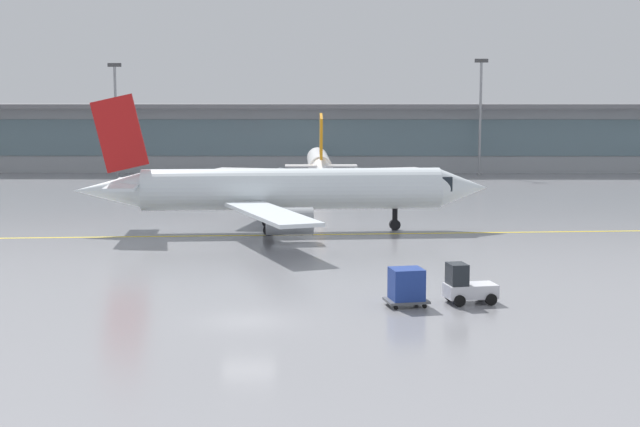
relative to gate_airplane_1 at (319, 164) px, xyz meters
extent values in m
plane|color=gray|center=(-2.66, -68.14, -2.65)|extent=(400.00, 400.00, 0.00)
cube|color=yellow|center=(-1.73, -40.26, -2.65)|extent=(109.61, 10.01, 0.01)
cube|color=#9EA3A8|center=(-2.66, 22.75, 1.85)|extent=(200.05, 8.00, 9.00)
cube|color=slate|center=(-2.66, 18.67, 2.30)|extent=(192.04, 0.16, 5.04)
cube|color=slate|center=(-2.66, 21.25, 6.65)|extent=(208.05, 11.00, 0.60)
cylinder|color=white|center=(-0.01, 0.34, 0.09)|extent=(3.29, 19.25, 2.66)
cone|color=white|center=(-0.38, 11.52, 0.09)|extent=(2.63, 3.28, 2.53)
cube|color=black|center=(-0.31, 9.39, 0.42)|extent=(2.15, 2.46, 0.93)
cone|color=white|center=(0.37, -11.37, 0.09)|extent=(2.40, 4.33, 2.26)
cube|color=white|center=(-6.77, -1.44, -0.65)|extent=(11.25, 5.12, 0.22)
cylinder|color=#999EA3|center=(-4.62, -0.20, -1.39)|extent=(1.74, 2.87, 1.64)
cube|color=white|center=(6.85, -1.00, -0.65)|extent=(11.20, 5.76, 0.22)
cylinder|color=#999EA3|center=(4.62, 0.10, -1.39)|extent=(1.74, 2.87, 1.64)
cube|color=orange|center=(0.34, -10.52, 3.69)|extent=(0.40, 3.60, 5.01)
cube|color=white|center=(-1.62, -10.27, 0.49)|extent=(3.98, 2.01, 0.19)
cube|color=white|center=(2.29, -10.14, 0.49)|extent=(3.98, 2.01, 0.19)
cylinder|color=black|center=(-0.23, 7.05, -1.95)|extent=(0.34, 0.34, 1.41)
cylinder|color=black|center=(-0.23, 7.05, -2.30)|extent=(0.45, 0.72, 0.70)
cylinder|color=black|center=(-1.76, -1.28, -1.95)|extent=(0.34, 0.34, 1.41)
cylinder|color=black|center=(-1.76, -1.28, -2.30)|extent=(0.45, 0.72, 0.70)
cylinder|color=black|center=(1.84, -1.16, -1.95)|extent=(0.34, 0.34, 1.41)
cylinder|color=black|center=(1.84, -1.16, -2.30)|extent=(0.45, 0.72, 0.70)
cylinder|color=white|center=(-1.73, -38.26, 0.71)|extent=(23.70, 5.31, 3.26)
cone|color=white|center=(11.92, -37.06, 0.71)|extent=(4.17, 3.43, 3.10)
cube|color=black|center=(9.32, -37.29, 1.11)|extent=(3.15, 2.79, 1.14)
cone|color=white|center=(-16.04, -39.52, 0.71)|extent=(5.45, 3.22, 2.77)
cube|color=white|center=(-4.38, -30.11, -0.19)|extent=(5.58, 13.78, 0.27)
cylinder|color=#999EA3|center=(-2.71, -32.66, -1.10)|extent=(3.62, 2.31, 2.02)
cube|color=white|center=(-2.91, -46.75, -0.19)|extent=(7.70, 13.65, 0.27)
cylinder|color=#999EA3|center=(-1.71, -43.94, -1.10)|extent=(3.62, 2.31, 2.02)
cube|color=red|center=(-15.00, -39.43, 5.12)|extent=(4.41, 0.73, 6.15)
cube|color=white|center=(-14.83, -37.00, 1.20)|extent=(2.72, 4.98, 0.23)
cube|color=white|center=(-14.40, -41.78, 1.20)|extent=(2.72, 4.98, 0.23)
cylinder|color=black|center=(6.46, -37.54, -1.79)|extent=(0.42, 0.42, 1.73)
cylinder|color=black|center=(6.46, -37.54, -2.22)|extent=(0.91, 0.60, 0.86)
cylinder|color=black|center=(-3.84, -36.23, -1.79)|extent=(0.42, 0.42, 1.73)
cylinder|color=black|center=(-3.84, -36.23, -2.22)|extent=(0.91, 0.60, 0.86)
cylinder|color=black|center=(-3.45, -40.63, -1.79)|extent=(0.42, 0.42, 1.73)
cylinder|color=black|center=(-3.45, -40.63, -2.22)|extent=(0.91, 0.60, 0.86)
cube|color=silver|center=(8.49, -64.13, -2.00)|extent=(2.83, 1.90, 0.70)
cube|color=#1E2328|center=(7.76, -64.28, -1.10)|extent=(1.14, 1.40, 1.10)
cylinder|color=black|center=(9.18, -63.27, -2.35)|extent=(0.63, 0.34, 0.60)
cylinder|color=black|center=(9.47, -64.64, -2.35)|extent=(0.63, 0.34, 0.60)
cylinder|color=black|center=(7.52, -63.62, -2.35)|extent=(0.63, 0.34, 0.60)
cylinder|color=black|center=(7.81, -64.99, -2.35)|extent=(0.63, 0.34, 0.60)
cube|color=#595B60|center=(5.12, -64.84, -2.37)|extent=(2.38, 2.00, 0.12)
cube|color=navy|center=(5.12, -64.84, -1.51)|extent=(1.87, 1.80, 1.60)
cylinder|color=black|center=(5.71, -64.00, -2.54)|extent=(0.24, 0.14, 0.22)
cylinder|color=black|center=(6.00, -65.37, -2.54)|extent=(0.24, 0.14, 0.22)
cylinder|color=black|center=(4.24, -64.31, -2.54)|extent=(0.24, 0.14, 0.22)
cylinder|color=black|center=(4.53, -65.68, -2.54)|extent=(0.24, 0.14, 0.22)
cylinder|color=gray|center=(-27.45, 14.01, 4.64)|extent=(0.36, 0.36, 14.58)
cube|color=#3F3F42|center=(-27.45, 14.01, 12.18)|extent=(1.80, 0.30, 0.50)
cylinder|color=gray|center=(21.69, 15.42, 4.94)|extent=(0.36, 0.36, 15.18)
cube|color=#3F3F42|center=(21.69, 15.42, 12.78)|extent=(1.80, 0.30, 0.50)
camera|label=1|loc=(1.15, -111.37, 7.92)|focal=52.31mm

